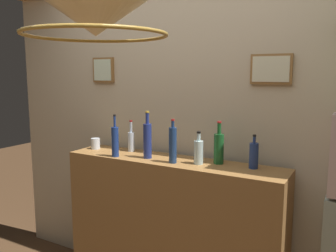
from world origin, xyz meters
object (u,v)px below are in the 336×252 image
glass_tumbler_rocks (96,144)px  liquor_bottle_vodka (199,152)px  liquor_bottle_sherry (173,145)px  liquor_bottle_bourbon (219,148)px  liquor_bottle_port (254,155)px  liquor_bottle_rye (131,140)px  liquor_bottle_gin (147,140)px  pendant_lamp (95,12)px  liquor_bottle_brandy (115,141)px

glass_tumbler_rocks → liquor_bottle_vodka: bearing=-1.9°
liquor_bottle_sherry → glass_tumbler_rocks: 0.77m
liquor_bottle_bourbon → liquor_bottle_port: bearing=-1.5°
liquor_bottle_rye → liquor_bottle_bourbon: bearing=-1.4°
liquor_bottle_rye → liquor_bottle_port: bearing=-1.4°
liquor_bottle_rye → liquor_bottle_vodka: (0.62, -0.10, -0.00)m
liquor_bottle_vodka → liquor_bottle_rye: bearing=171.1°
liquor_bottle_gin → liquor_bottle_rye: liquor_bottle_gin is taller
liquor_bottle_sherry → pendant_lamp: pendant_lamp is taller
pendant_lamp → liquor_bottle_sherry: bearing=96.2°
liquor_bottle_sherry → liquor_bottle_rye: bearing=161.3°
liquor_bottle_sherry → liquor_bottle_vodka: 0.18m
glass_tumbler_rocks → pendant_lamp: size_ratio=0.14×
liquor_bottle_bourbon → liquor_bottle_gin: bearing=-168.1°
liquor_bottle_brandy → glass_tumbler_rocks: bearing=156.1°
liquor_bottle_brandy → liquor_bottle_vodka: size_ratio=1.39×
liquor_bottle_rye → pendant_lamp: (0.55, -1.02, 0.78)m
liquor_bottle_gin → pendant_lamp: 1.20m
liquor_bottle_vodka → liquor_bottle_brandy: bearing=-170.4°
liquor_bottle_gin → glass_tumbler_rocks: liquor_bottle_gin is taller
liquor_bottle_vodka → glass_tumbler_rocks: 0.93m
liquor_bottle_bourbon → liquor_bottle_rye: size_ratio=1.18×
liquor_bottle_bourbon → liquor_bottle_port: (0.24, -0.01, -0.02)m
liquor_bottle_gin → liquor_bottle_vodka: liquor_bottle_gin is taller
pendant_lamp → liquor_bottle_bourbon: bearing=79.4°
liquor_bottle_brandy → liquor_bottle_bourbon: bearing=14.1°
liquor_bottle_sherry → pendant_lamp: bearing=-83.8°
liquor_bottle_bourbon → liquor_bottle_gin: (-0.51, -0.11, 0.02)m
liquor_bottle_gin → liquor_bottle_rye: size_ratio=1.38×
liquor_bottle_brandy → liquor_bottle_vodka: (0.62, 0.11, -0.03)m
liquor_bottle_sherry → liquor_bottle_port: liquor_bottle_sherry is taller
liquor_bottle_port → glass_tumbler_rocks: 1.29m
liquor_bottle_bourbon → liquor_bottle_gin: size_ratio=0.85×
liquor_bottle_port → pendant_lamp: (-0.43, -1.00, 0.78)m
liquor_bottle_brandy → pendant_lamp: pendant_lamp is taller
liquor_bottle_gin → glass_tumbler_rocks: (-0.54, 0.06, -0.09)m
glass_tumbler_rocks → pendant_lamp: 1.52m
liquor_bottle_bourbon → liquor_bottle_rye: 0.74m
liquor_bottle_brandy → liquor_bottle_vodka: liquor_bottle_brandy is taller
liquor_bottle_vodka → pendant_lamp: pendant_lamp is taller
liquor_bottle_sherry → liquor_bottle_brandy: size_ratio=0.97×
liquor_bottle_port → liquor_bottle_brandy: bearing=-169.6°
glass_tumbler_rocks → pendant_lamp: bearing=-48.1°
liquor_bottle_rye → pendant_lamp: bearing=-61.7°
liquor_bottle_brandy → liquor_bottle_rye: (0.00, 0.20, -0.03)m
liquor_bottle_sherry → liquor_bottle_rye: (-0.46, 0.15, -0.04)m
liquor_bottle_gin → pendant_lamp: (0.32, -0.90, 0.73)m
liquor_bottle_sherry → liquor_bottle_port: size_ratio=1.37×
liquor_bottle_bourbon → liquor_bottle_brandy: liquor_bottle_brandy is taller
liquor_bottle_brandy → liquor_bottle_rye: bearing=90.0°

